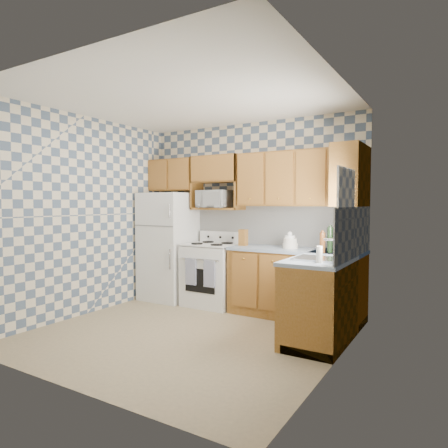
# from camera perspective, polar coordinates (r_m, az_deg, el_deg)

# --- Properties ---
(floor) EXTENTS (3.40, 3.40, 0.00)m
(floor) POSITION_cam_1_polar(r_m,az_deg,el_deg) (4.82, -5.30, -15.40)
(floor) COLOR #827256
(floor) RESTS_ON ground
(back_wall) EXTENTS (3.40, 0.02, 2.70)m
(back_wall) POSITION_cam_1_polar(r_m,az_deg,el_deg) (5.94, 3.81, 1.34)
(back_wall) COLOR #4B5E78
(back_wall) RESTS_ON ground
(right_wall) EXTENTS (0.02, 3.20, 2.70)m
(right_wall) POSITION_cam_1_polar(r_m,az_deg,el_deg) (3.82, 15.60, 0.33)
(right_wall) COLOR #4B5E78
(right_wall) RESTS_ON ground
(backsplash_back) EXTENTS (2.60, 0.02, 0.56)m
(backsplash_back) POSITION_cam_1_polar(r_m,az_deg,el_deg) (5.77, 7.30, -0.22)
(backsplash_back) COLOR white
(backsplash_back) RESTS_ON back_wall
(backsplash_right) EXTENTS (0.02, 1.60, 0.56)m
(backsplash_right) POSITION_cam_1_polar(r_m,az_deg,el_deg) (4.61, 18.10, -1.14)
(backsplash_right) COLOR white
(backsplash_right) RESTS_ON right_wall
(refrigerator) EXTENTS (0.75, 0.70, 1.68)m
(refrigerator) POSITION_cam_1_polar(r_m,az_deg,el_deg) (6.38, -7.93, -3.16)
(refrigerator) COLOR silver
(refrigerator) RESTS_ON floor
(stove_body) EXTENTS (0.76, 0.65, 0.90)m
(stove_body) POSITION_cam_1_polar(r_m,az_deg,el_deg) (5.99, -1.69, -7.30)
(stove_body) COLOR silver
(stove_body) RESTS_ON floor
(cooktop) EXTENTS (0.76, 0.65, 0.02)m
(cooktop) POSITION_cam_1_polar(r_m,az_deg,el_deg) (5.92, -1.70, -2.97)
(cooktop) COLOR silver
(cooktop) RESTS_ON stove_body
(backguard) EXTENTS (0.76, 0.08, 0.17)m
(backguard) POSITION_cam_1_polar(r_m,az_deg,el_deg) (6.15, -0.32, -1.86)
(backguard) COLOR silver
(backguard) RESTS_ON cooktop
(dish_towel_left) EXTENTS (0.18, 0.02, 0.38)m
(dish_towel_left) POSITION_cam_1_polar(r_m,az_deg,el_deg) (5.77, -4.77, -6.80)
(dish_towel_left) COLOR navy
(dish_towel_left) RESTS_ON stove_body
(dish_towel_right) EXTENTS (0.18, 0.02, 0.38)m
(dish_towel_right) POSITION_cam_1_polar(r_m,az_deg,el_deg) (5.59, -2.10, -7.10)
(dish_towel_right) COLOR navy
(dish_towel_right) RESTS_ON stove_body
(base_cabinets_back) EXTENTS (1.75, 0.60, 0.88)m
(base_cabinets_back) POSITION_cam_1_polar(r_m,az_deg,el_deg) (5.44, 10.15, -8.51)
(base_cabinets_back) COLOR brown
(base_cabinets_back) RESTS_ON floor
(base_cabinets_right) EXTENTS (0.60, 1.60, 0.88)m
(base_cabinets_right) POSITION_cam_1_polar(r_m,az_deg,el_deg) (4.80, 14.51, -10.13)
(base_cabinets_right) COLOR brown
(base_cabinets_right) RESTS_ON floor
(countertop_back) EXTENTS (1.77, 0.63, 0.04)m
(countertop_back) POSITION_cam_1_polar(r_m,az_deg,el_deg) (5.36, 10.18, -3.70)
(countertop_back) COLOR gray
(countertop_back) RESTS_ON base_cabinets_back
(countertop_right) EXTENTS (0.63, 1.60, 0.04)m
(countertop_right) POSITION_cam_1_polar(r_m,az_deg,el_deg) (4.71, 14.53, -4.67)
(countertop_right) COLOR gray
(countertop_right) RESTS_ON base_cabinets_right
(upper_cabinets_back) EXTENTS (1.75, 0.33, 0.74)m
(upper_cabinets_back) POSITION_cam_1_polar(r_m,az_deg,el_deg) (5.47, 10.79, 6.40)
(upper_cabinets_back) COLOR brown
(upper_cabinets_back) RESTS_ON back_wall
(upper_cabinets_fridge) EXTENTS (0.82, 0.33, 0.50)m
(upper_cabinets_fridge) POSITION_cam_1_polar(r_m,az_deg,el_deg) (6.51, -7.07, 6.93)
(upper_cabinets_fridge) COLOR brown
(upper_cabinets_fridge) RESTS_ON back_wall
(upper_cabinets_right) EXTENTS (0.33, 0.70, 0.74)m
(upper_cabinets_right) POSITION_cam_1_polar(r_m,az_deg,el_deg) (5.08, 17.64, 6.57)
(upper_cabinets_right) COLOR brown
(upper_cabinets_right) RESTS_ON right_wall
(microwave_shelf) EXTENTS (0.80, 0.33, 0.03)m
(microwave_shelf) POSITION_cam_1_polar(r_m,az_deg,el_deg) (6.03, -0.88, 2.18)
(microwave_shelf) COLOR brown
(microwave_shelf) RESTS_ON back_wall
(microwave) EXTENTS (0.48, 0.33, 0.26)m
(microwave) POSITION_cam_1_polar(r_m,az_deg,el_deg) (5.99, -1.46, 3.58)
(microwave) COLOR silver
(microwave) RESTS_ON microwave_shelf
(sink) EXTENTS (0.48, 0.40, 0.03)m
(sink) POSITION_cam_1_polar(r_m,az_deg,el_deg) (4.38, 13.29, -4.91)
(sink) COLOR #B7B7BC
(sink) RESTS_ON countertop_right
(window) EXTENTS (0.02, 0.66, 0.86)m
(window) POSITION_cam_1_polar(r_m,az_deg,el_deg) (4.26, 17.03, 1.91)
(window) COLOR silver
(window) RESTS_ON right_wall
(bottle_0) EXTENTS (0.07, 0.07, 0.31)m
(bottle_0) POSITION_cam_1_polar(r_m,az_deg,el_deg) (5.02, 14.91, -2.21)
(bottle_0) COLOR black
(bottle_0) RESTS_ON countertop_back
(bottle_1) EXTENTS (0.07, 0.07, 0.29)m
(bottle_1) POSITION_cam_1_polar(r_m,az_deg,el_deg) (4.93, 15.83, -2.43)
(bottle_1) COLOR black
(bottle_1) RESTS_ON countertop_back
(bottle_2) EXTENTS (0.07, 0.07, 0.27)m
(bottle_2) POSITION_cam_1_polar(r_m,az_deg,el_deg) (5.02, 16.68, -2.47)
(bottle_2) COLOR #522B13
(bottle_2) RESTS_ON countertop_back
(bottle_3) EXTENTS (0.07, 0.07, 0.25)m
(bottle_3) POSITION_cam_1_polar(r_m,az_deg,el_deg) (4.96, 13.87, -2.61)
(bottle_3) COLOR #522B13
(bottle_3) RESTS_ON countertop_back
(knife_block) EXTENTS (0.11, 0.11, 0.23)m
(knife_block) POSITION_cam_1_polar(r_m,az_deg,el_deg) (5.65, 2.76, -1.94)
(knife_block) COLOR brown
(knife_block) RESTS_ON countertop_back
(electric_kettle) EXTENTS (0.14, 0.14, 0.17)m
(electric_kettle) POSITION_cam_1_polar(r_m,az_deg,el_deg) (5.38, 9.37, -2.53)
(electric_kettle) COLOR silver
(electric_kettle) RESTS_ON countertop_back
(food_containers) EXTENTS (0.20, 0.20, 0.13)m
(food_containers) POSITION_cam_1_polar(r_m,az_deg,el_deg) (5.37, 9.43, -2.74)
(food_containers) COLOR beige
(food_containers) RESTS_ON countertop_back
(soap_bottle) EXTENTS (0.06, 0.06, 0.17)m
(soap_bottle) POSITION_cam_1_polar(r_m,az_deg,el_deg) (4.13, 13.46, -4.26)
(soap_bottle) COLOR beige
(soap_bottle) RESTS_ON countertop_right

